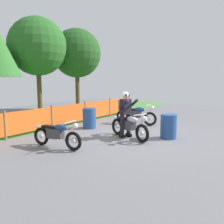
% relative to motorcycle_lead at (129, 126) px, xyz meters
% --- Properties ---
extents(ground, '(24.00, 24.00, 0.02)m').
position_rel_motorcycle_lead_xyz_m(ground, '(0.43, 0.09, -0.48)').
color(ground, slate).
extents(grass_verge, '(24.00, 6.03, 0.01)m').
position_rel_motorcycle_lead_xyz_m(grass_verge, '(0.43, 6.47, -0.46)').
color(grass_verge, '#4C8C3D').
rests_on(grass_verge, ground).
extents(barrier_fence, '(10.57, 0.08, 1.05)m').
position_rel_motorcycle_lead_xyz_m(barrier_fence, '(0.43, 3.45, 0.07)').
color(barrier_fence, olive).
rests_on(barrier_fence, ground).
extents(tree_near_right, '(3.44, 3.44, 5.76)m').
position_rel_motorcycle_lead_xyz_m(tree_near_right, '(1.96, 7.58, 3.56)').
color(tree_near_right, brown).
rests_on(tree_near_right, ground).
extents(tree_rightmost, '(3.24, 3.24, 5.45)m').
position_rel_motorcycle_lead_xyz_m(tree_rightmost, '(4.59, 6.92, 3.35)').
color(tree_rightmost, brown).
rests_on(tree_rightmost, ground).
extents(motorcycle_lead, '(0.86, 1.96, 0.96)m').
position_rel_motorcycle_lead_xyz_m(motorcycle_lead, '(0.00, 0.00, 0.00)').
color(motorcycle_lead, black).
rests_on(motorcycle_lead, ground).
extents(motorcycle_trailing, '(0.55, 1.87, 0.89)m').
position_rel_motorcycle_lead_xyz_m(motorcycle_trailing, '(-2.31, 1.24, -0.04)').
color(motorcycle_trailing, black).
rests_on(motorcycle_trailing, ground).
extents(motorcycle_third, '(0.60, 2.04, 0.97)m').
position_rel_motorcycle_lead_xyz_m(motorcycle_third, '(2.44, 1.10, 0.00)').
color(motorcycle_third, black).
rests_on(motorcycle_third, ground).
extents(rider_lead, '(0.67, 0.77, 1.69)m').
position_rel_motorcycle_lead_xyz_m(rider_lead, '(0.07, 0.21, 0.49)').
color(rider_lead, black).
rests_on(rider_lead, ground).
extents(oil_drum, '(0.58, 0.58, 0.88)m').
position_rel_motorcycle_lead_xyz_m(oil_drum, '(0.85, -1.15, -0.03)').
color(oil_drum, navy).
rests_on(oil_drum, ground).
extents(spare_drum, '(0.58, 0.58, 0.88)m').
position_rel_motorcycle_lead_xyz_m(spare_drum, '(0.52, 2.34, -0.03)').
color(spare_drum, navy).
rests_on(spare_drum, ground).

